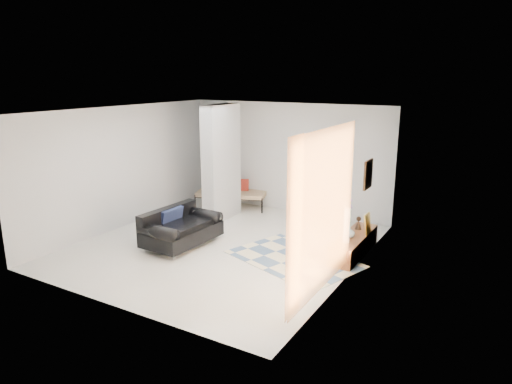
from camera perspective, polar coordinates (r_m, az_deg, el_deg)
The scene contains 17 objects.
floor at distance 9.65m, azimuth -4.12°, elevation -6.67°, with size 6.00×6.00×0.00m, color beige.
ceiling at distance 9.03m, azimuth -4.45°, elevation 10.14°, with size 6.00×6.00×0.00m, color white.
wall_back at distance 11.79m, azimuth 3.96°, elevation 4.28°, with size 6.00×6.00×0.00m, color silver.
wall_front at distance 7.06m, azimuth -18.11°, elevation -3.34°, with size 6.00×6.00×0.00m, color silver.
wall_left at distance 11.00m, azimuth -16.24°, elevation 3.01°, with size 6.00×6.00×0.00m, color silver.
wall_right at distance 8.06m, azimuth 12.12°, elevation -0.76°, with size 6.00×6.00×0.00m, color silver.
partition_column at distance 11.14m, azimuth -4.34°, elevation 3.68°, with size 0.35×1.20×2.80m, color #ACAFB3.
hallway_door at distance 12.87m, azimuth -4.59°, elevation 3.41°, with size 0.85×0.06×2.04m, color silver.
curtain at distance 7.03m, azimuth 8.58°, elevation -2.42°, with size 2.55×2.55×0.00m, color #FF9B43.
wall_art at distance 8.85m, azimuth 13.84°, elevation 2.15°, with size 0.04×0.45×0.55m, color #341E0E.
media_console at distance 9.31m, azimuth 12.13°, elevation -6.42°, with size 0.45×1.74×0.80m.
loveseat at distance 9.70m, azimuth -9.53°, elevation -4.51°, with size 1.05×1.70×0.76m.
daybed at distance 12.27m, azimuth -3.18°, elevation -0.02°, with size 1.99×1.33×0.77m.
area_rug at distance 8.97m, azimuth 4.72°, elevation -8.34°, with size 2.40×1.60×0.01m, color beige.
cylinder_lamp at distance 8.73m, azimuth 11.25°, elevation -4.10°, with size 0.12×0.12×0.67m, color white.
bronze_figurine at distance 9.57m, azimuth 12.69°, elevation -3.80°, with size 0.13×0.13×0.26m, color #322116, non-canonical shape.
vase at distance 9.07m, azimuth 11.60°, elevation -4.92°, with size 0.21×0.21×0.22m, color silver.
Camera 1 is at (5.09, -7.43, 3.46)m, focal length 32.00 mm.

